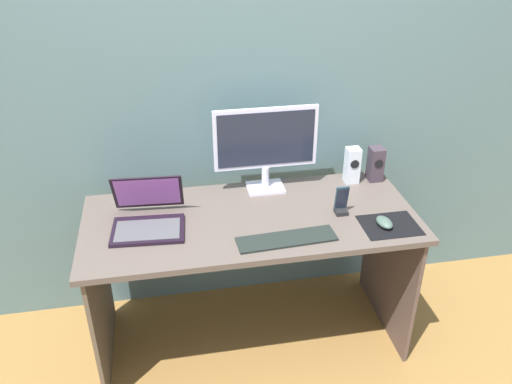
% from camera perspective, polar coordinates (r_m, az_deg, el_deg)
% --- Properties ---
extents(ground_plane, '(8.00, 8.00, 0.00)m').
position_cam_1_polar(ground_plane, '(2.86, -0.50, -15.24)').
color(ground_plane, olive).
extents(wall_back, '(6.00, 0.04, 2.50)m').
position_cam_1_polar(wall_back, '(2.56, -2.30, 12.17)').
color(wall_back, slate).
rests_on(wall_back, ground_plane).
extents(desk, '(1.51, 0.66, 0.74)m').
position_cam_1_polar(desk, '(2.48, -0.56, -5.57)').
color(desk, '#554943').
rests_on(desk, ground_plane).
extents(monitor, '(0.50, 0.14, 0.42)m').
position_cam_1_polar(monitor, '(2.51, 1.05, 5.18)').
color(monitor, silver).
rests_on(monitor, desk).
extents(speaker_right, '(0.07, 0.08, 0.18)m').
position_cam_1_polar(speaker_right, '(2.73, 12.76, 2.97)').
color(speaker_right, '#3A303A').
rests_on(speaker_right, desk).
extents(speaker_near_monitor, '(0.07, 0.07, 0.18)m').
position_cam_1_polar(speaker_near_monitor, '(2.68, 10.33, 2.86)').
color(speaker_near_monitor, silver).
rests_on(speaker_near_monitor, desk).
extents(laptop, '(0.33, 0.33, 0.21)m').
position_cam_1_polar(laptop, '(2.36, -11.57, -2.66)').
color(laptop, black).
rests_on(laptop, desk).
extents(keyboard_external, '(0.43, 0.14, 0.01)m').
position_cam_1_polar(keyboard_external, '(2.24, 3.33, -5.09)').
color(keyboard_external, black).
rests_on(keyboard_external, desk).
extents(mousepad, '(0.25, 0.20, 0.00)m').
position_cam_1_polar(mousepad, '(2.41, 14.21, -3.49)').
color(mousepad, black).
rests_on(mousepad, desk).
extents(mouse, '(0.07, 0.11, 0.04)m').
position_cam_1_polar(mouse, '(2.39, 13.67, -3.20)').
color(mouse, '#40564C').
rests_on(mouse, mousepad).
extents(phone_in_dock, '(0.06, 0.05, 0.14)m').
position_cam_1_polar(phone_in_dock, '(2.43, 9.19, -1.27)').
color(phone_in_dock, black).
rests_on(phone_in_dock, desk).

